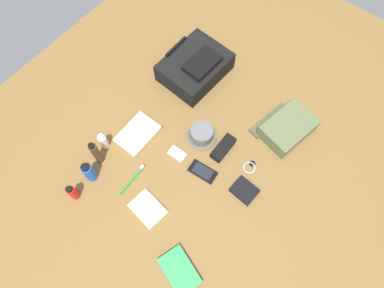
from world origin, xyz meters
name	(u,v)px	position (x,y,z in m)	size (l,w,h in m)	color
ground_plane	(192,148)	(0.00, 0.00, -0.01)	(2.64, 2.02, 0.02)	brown
backpack	(195,67)	(0.34, 0.25, 0.06)	(0.35, 0.28, 0.14)	black
toiletry_pouch	(287,128)	(0.35, -0.30, 0.04)	(0.28, 0.26, 0.08)	#56603D
bucket_hat	(202,134)	(0.08, 0.00, 0.03)	(0.15, 0.15, 0.06)	#5F5F5F
sunscreen_spray	(73,192)	(-0.51, 0.26, 0.05)	(0.04, 0.04, 0.11)	red
deodorant_spray	(89,172)	(-0.40, 0.27, 0.06)	(0.05, 0.05, 0.13)	blue
cologne_bottle	(96,153)	(-0.32, 0.30, 0.08)	(0.04, 0.04, 0.17)	#473319
toothpaste_tube	(103,141)	(-0.25, 0.33, 0.05)	(0.04, 0.04, 0.11)	white
paperback_novel	(180,271)	(-0.47, -0.31, 0.01)	(0.16, 0.20, 0.03)	#2D934C
cell_phone	(203,172)	(-0.07, -0.12, 0.01)	(0.08, 0.14, 0.01)	black
media_player	(177,154)	(-0.07, 0.03, 0.01)	(0.06, 0.09, 0.01)	#B7B7BC
wristwatch	(250,167)	(0.09, -0.27, 0.01)	(0.07, 0.06, 0.01)	#99999E
toothbrush	(134,178)	(-0.29, 0.11, 0.01)	(0.17, 0.02, 0.02)	#198C33
wallet	(244,191)	(-0.02, -0.32, 0.01)	(0.09, 0.11, 0.02)	black
notepad	(148,209)	(-0.36, -0.03, 0.01)	(0.11, 0.15, 0.02)	beige
folded_towel	(138,135)	(-0.12, 0.24, 0.02)	(0.20, 0.14, 0.04)	beige
sunglasses_case	(223,148)	(0.08, -0.12, 0.02)	(0.14, 0.06, 0.04)	black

